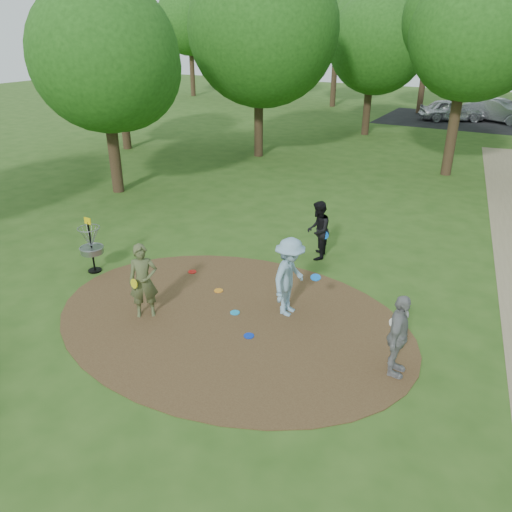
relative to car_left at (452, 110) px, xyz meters
The scene contains 15 objects.
ground 29.58m from the car_left, 89.45° to the right, with size 100.00×100.00×0.00m, color #2D5119.
dirt_clearing 29.58m from the car_left, 89.45° to the right, with size 8.40×8.40×0.02m, color #47301C.
parking_lot 2.43m from the car_left, 10.73° to the left, with size 14.00×8.00×0.01m, color black.
player_observer_with_disc 30.38m from the car_left, 92.80° to the right, with size 0.76×0.73×1.76m.
player_throwing_with_disc 28.70m from the car_left, 87.38° to the right, with size 1.12×1.21×1.87m.
player_walking_with_disc 25.54m from the car_left, 88.46° to the right, with size 0.82×0.95×1.68m.
player_waiting_with_disc 29.95m from the car_left, 82.29° to the right, with size 0.46×1.01×1.68m.
disc_ground_cyan 29.31m from the car_left, 89.52° to the right, with size 0.22×0.22×0.02m, color #1B9CD8.
disc_ground_blue 29.99m from the car_left, 88.09° to the right, with size 0.22×0.22×0.02m, color #0B30C5.
disc_ground_red 28.13m from the car_left, 93.78° to the right, with size 0.22×0.22×0.02m, color red.
car_left is the anchor object (origin of this frame).
car_right 3.08m from the car_left, 18.94° to the left, with size 1.60×4.59×1.51m, color #95999C.
disc_ground_orange 28.62m from the car_left, 91.32° to the right, with size 0.22×0.22×0.02m, color orange.
disc_golf_basket 29.57m from the car_left, 98.20° to the right, with size 0.63×0.63×1.54m.
tree_ring 20.28m from the car_left, 84.71° to the right, with size 37.60×45.44×9.15m.
Camera 1 is at (5.21, -8.13, 6.04)m, focal length 35.00 mm.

